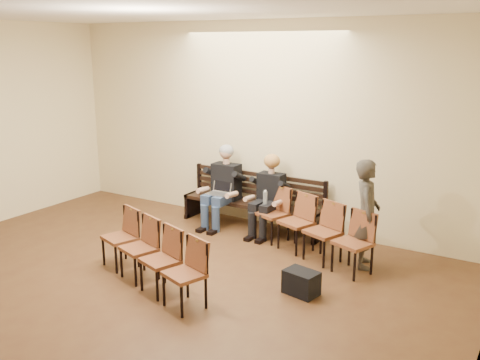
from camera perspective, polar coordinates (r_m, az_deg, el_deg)
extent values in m
plane|color=#53361C|center=(6.19, -22.21, -16.88)|extent=(10.00, 10.00, 0.00)
cube|color=beige|center=(9.24, 2.30, 5.90)|extent=(8.00, 0.02, 3.50)
cube|color=beige|center=(3.31, 21.18, -10.71)|extent=(0.02, 10.00, 3.50)
cube|color=black|center=(9.28, 1.27, -3.73)|extent=(2.60, 0.90, 0.45)
cube|color=#BBBCC0|center=(9.17, -2.39, -1.65)|extent=(0.40, 0.33, 0.26)
cylinder|color=silver|center=(8.66, 2.69, -2.69)|extent=(0.09, 0.09, 0.24)
cube|color=black|center=(6.96, 6.55, -10.81)|extent=(0.47, 0.36, 0.31)
imported|color=#38342E|center=(7.70, 13.37, -2.69)|extent=(0.64, 0.77, 1.80)
cube|color=brown|center=(8.08, 7.39, -5.04)|extent=(2.17, 1.19, 0.88)
cube|color=brown|center=(7.15, -9.65, -7.86)|extent=(2.10, 1.10, 0.85)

